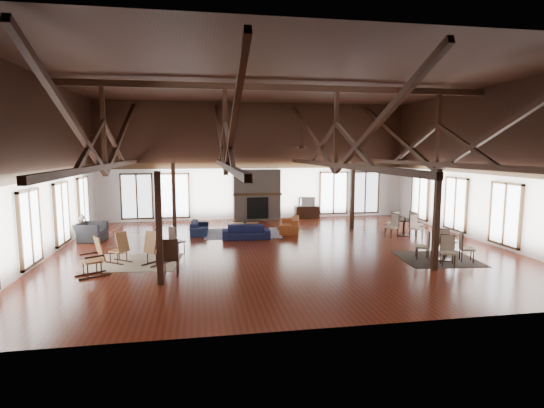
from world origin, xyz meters
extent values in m
plane|color=#5F1F14|center=(0.00, 0.00, 0.00)|extent=(16.00, 16.00, 0.00)
cube|color=black|center=(0.00, 0.00, 6.00)|extent=(16.00, 14.00, 0.02)
cube|color=white|center=(0.00, 7.00, 3.00)|extent=(16.00, 0.02, 6.00)
cube|color=white|center=(0.00, -7.00, 3.00)|extent=(16.00, 0.02, 6.00)
cube|color=white|center=(-8.00, 0.00, 3.00)|extent=(0.02, 14.00, 6.00)
cube|color=white|center=(8.00, 0.00, 3.00)|extent=(0.02, 14.00, 6.00)
cube|color=black|center=(0.00, 0.00, 5.75)|extent=(15.60, 0.18, 0.22)
cube|color=black|center=(-6.00, 0.00, 3.05)|extent=(0.16, 13.70, 0.18)
cube|color=black|center=(-6.00, 0.00, 4.40)|extent=(0.14, 0.14, 2.70)
cube|color=black|center=(-6.00, 3.50, 4.28)|extent=(0.15, 7.07, 3.12)
cube|color=black|center=(-6.00, -3.50, 4.28)|extent=(0.15, 7.07, 3.12)
cube|color=black|center=(-2.00, 0.00, 3.05)|extent=(0.16, 13.70, 0.18)
cube|color=black|center=(-2.00, 0.00, 4.40)|extent=(0.14, 0.14, 2.70)
cube|color=black|center=(-2.00, 3.50, 4.28)|extent=(0.15, 7.07, 3.12)
cube|color=black|center=(-2.00, -3.50, 4.28)|extent=(0.15, 7.07, 3.12)
cube|color=black|center=(2.00, 0.00, 3.05)|extent=(0.16, 13.70, 0.18)
cube|color=black|center=(2.00, 0.00, 4.40)|extent=(0.14, 0.14, 2.70)
cube|color=black|center=(2.00, 3.50, 4.28)|extent=(0.15, 7.07, 3.12)
cube|color=black|center=(2.00, -3.50, 4.28)|extent=(0.15, 7.07, 3.12)
cube|color=black|center=(6.00, 0.00, 3.05)|extent=(0.16, 13.70, 0.18)
cube|color=black|center=(6.00, 0.00, 4.40)|extent=(0.14, 0.14, 2.70)
cube|color=black|center=(6.00, 3.50, 4.28)|extent=(0.15, 7.07, 3.12)
cube|color=black|center=(6.00, -3.50, 4.28)|extent=(0.15, 7.07, 3.12)
cube|color=black|center=(-4.00, -3.50, 1.52)|extent=(0.16, 0.16, 3.05)
cube|color=black|center=(4.00, -3.50, 1.52)|extent=(0.16, 0.16, 3.05)
cube|color=black|center=(-4.00, 3.50, 1.52)|extent=(0.16, 0.16, 3.05)
cube|color=black|center=(4.00, 3.50, 1.52)|extent=(0.16, 0.16, 3.05)
cube|color=#77675A|center=(0.00, 6.68, 1.30)|extent=(2.40, 0.62, 2.60)
cube|color=black|center=(0.00, 6.36, 0.65)|extent=(1.10, 0.06, 1.10)
cube|color=#321F0F|center=(0.00, 6.40, 1.35)|extent=(2.50, 0.20, 0.12)
cylinder|color=black|center=(0.50, -1.00, 4.05)|extent=(0.04, 0.04, 0.70)
cylinder|color=black|center=(0.50, -1.00, 3.70)|extent=(0.20, 0.20, 0.10)
cube|color=black|center=(0.95, -1.00, 3.70)|extent=(0.70, 0.12, 0.02)
cube|color=black|center=(0.50, -0.55, 3.70)|extent=(0.12, 0.70, 0.02)
cube|color=black|center=(0.05, -1.00, 3.70)|extent=(0.70, 0.12, 0.02)
cube|color=black|center=(0.50, -1.45, 3.70)|extent=(0.12, 0.70, 0.02)
imported|color=#131636|center=(-1.09, 1.95, 0.28)|extent=(1.96, 0.84, 0.56)
imported|color=#131A34|center=(-2.95, 3.47, 0.26)|extent=(1.84, 0.82, 0.53)
imported|color=#97451D|center=(1.01, 3.29, 0.31)|extent=(2.23, 1.31, 0.61)
cube|color=brown|center=(-0.99, 3.22, 0.41)|extent=(1.22, 0.75, 0.06)
cube|color=brown|center=(-1.47, 3.04, 0.19)|extent=(0.06, 0.06, 0.38)
cube|color=brown|center=(-1.47, 3.41, 0.19)|extent=(0.06, 0.06, 0.38)
cube|color=brown|center=(-0.52, 3.04, 0.19)|extent=(0.06, 0.06, 0.38)
cube|color=brown|center=(-0.52, 3.41, 0.19)|extent=(0.06, 0.06, 0.38)
imported|color=#B2B2B2|center=(-0.99, 3.22, 0.53)|extent=(0.22, 0.22, 0.19)
imported|color=#262528|center=(-7.20, 2.60, 0.37)|extent=(1.27, 1.16, 0.74)
cube|color=black|center=(-7.60, 2.99, 0.28)|extent=(0.42, 0.42, 0.56)
cylinder|color=black|center=(-7.60, 2.99, 0.73)|extent=(0.08, 0.08, 0.34)
cone|color=beige|center=(-7.60, 2.99, 0.95)|extent=(0.30, 0.30, 0.24)
cube|color=#A4743E|center=(-5.53, -1.00, 0.39)|extent=(0.61, 0.61, 0.05)
cube|color=#A4743E|center=(-5.37, -1.12, 0.69)|extent=(0.40, 0.46, 0.64)
cube|color=black|center=(-5.64, -1.14, 0.02)|extent=(0.65, 0.51, 0.05)
cube|color=black|center=(-5.42, -0.85, 0.02)|extent=(0.65, 0.51, 0.05)
cube|color=#A4743E|center=(-4.32, -1.39, 0.42)|extent=(0.66, 0.66, 0.05)
cube|color=#A4743E|center=(-4.46, -1.55, 0.74)|extent=(0.48, 0.45, 0.69)
cube|color=black|center=(-4.47, -1.25, 0.02)|extent=(0.60, 0.66, 0.05)
cube|color=black|center=(-4.17, -1.52, 0.02)|extent=(0.60, 0.66, 0.05)
cube|color=#A4743E|center=(-6.00, -2.40, 0.43)|extent=(0.65, 0.66, 0.05)
cube|color=#A4743E|center=(-5.80, -2.29, 0.77)|extent=(0.41, 0.52, 0.71)
cube|color=black|center=(-5.90, -2.58, 0.03)|extent=(0.78, 0.48, 0.05)
cube|color=black|center=(-6.10, -2.22, 0.03)|extent=(0.78, 0.48, 0.05)
cube|color=black|center=(-3.72, -0.18, 0.44)|extent=(0.58, 0.58, 0.05)
cube|color=black|center=(-3.87, -0.29, 0.71)|extent=(0.29, 0.35, 0.54)
cylinder|color=black|center=(-3.72, -0.18, 0.22)|extent=(0.03, 0.03, 0.44)
cube|color=black|center=(-3.78, -2.74, 0.50)|extent=(0.49, 0.49, 0.06)
cube|color=black|center=(-3.79, -2.95, 0.80)|extent=(0.47, 0.07, 0.61)
cylinder|color=black|center=(-3.78, -2.74, 0.25)|extent=(0.04, 0.04, 0.50)
cylinder|color=black|center=(4.94, -2.51, 0.66)|extent=(0.78, 0.78, 0.04)
cylinder|color=black|center=(4.94, -2.51, 0.34)|extent=(0.10, 0.10, 0.64)
cylinder|color=black|center=(4.94, -2.51, 0.02)|extent=(0.47, 0.47, 0.04)
cylinder|color=black|center=(5.54, 1.48, 0.68)|extent=(0.80, 0.80, 0.04)
cylinder|color=black|center=(5.54, 1.48, 0.35)|extent=(0.10, 0.10, 0.66)
cylinder|color=black|center=(5.54, 1.48, 0.02)|extent=(0.48, 0.48, 0.04)
imported|color=#B2B2B2|center=(4.92, -2.42, 0.73)|extent=(0.14, 0.14, 0.09)
imported|color=#B2B2B2|center=(5.62, 1.50, 0.74)|extent=(0.13, 0.13, 0.09)
cube|color=black|center=(2.70, 6.75, 0.32)|extent=(1.26, 0.47, 0.63)
imported|color=#B2B2B2|center=(2.67, 6.75, 0.88)|extent=(0.88, 0.23, 0.51)
cube|color=tan|center=(-5.03, -1.07, 0.01)|extent=(3.04, 2.51, 0.01)
cube|color=#191742|center=(-1.11, 3.11, 0.01)|extent=(3.34, 2.58, 0.01)
cube|color=black|center=(4.83, -2.33, 0.01)|extent=(2.65, 2.46, 0.01)
camera|label=1|loc=(-2.93, -14.91, 3.59)|focal=28.00mm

